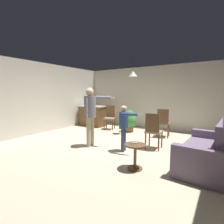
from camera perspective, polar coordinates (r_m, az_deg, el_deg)
name	(u,v)px	position (r m, az deg, el deg)	size (l,w,h in m)	color
ground	(111,145)	(5.21, -0.29, -10.98)	(7.68, 7.68, 0.00)	beige
wall_back	(151,97)	(7.85, 12.68, 4.70)	(6.40, 0.10, 2.70)	silver
wall_left	(42,98)	(7.25, -22.01, 4.28)	(0.10, 6.40, 2.70)	silver
couch_floral	(208,152)	(4.15, 29.10, -11.55)	(0.97, 1.85, 1.00)	slate
kitchen_counter	(92,116)	(8.20, -6.52, -1.24)	(1.26, 0.66, 0.95)	brown
side_table_by_couch	(135,154)	(3.63, 7.62, -13.42)	(0.44, 0.44, 0.52)	brown
person_adult	(90,110)	(4.99, -7.13, 0.52)	(0.81, 0.55, 1.69)	tan
person_child	(124,123)	(4.56, 3.98, -3.67)	(0.65, 0.35, 1.22)	#384260
dining_chair_by_counter	(110,116)	(7.42, -0.71, -1.47)	(0.53, 0.53, 1.00)	brown
dining_chair_near_wall	(163,122)	(6.30, 16.51, -3.12)	(0.48, 0.48, 1.00)	brown
dining_chair_centre_back	(153,130)	(4.89, 13.48, -5.70)	(0.45, 0.45, 1.00)	brown
potted_plant_corner	(129,120)	(6.95, 5.75, -2.57)	(0.57, 0.57, 0.87)	brown
spare_remote_on_table	(135,143)	(3.57, 7.44, -10.19)	(0.04, 0.13, 0.04)	white
ceiling_light_pendant	(133,74)	(6.55, 6.98, 12.41)	(0.32, 0.32, 0.55)	silver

